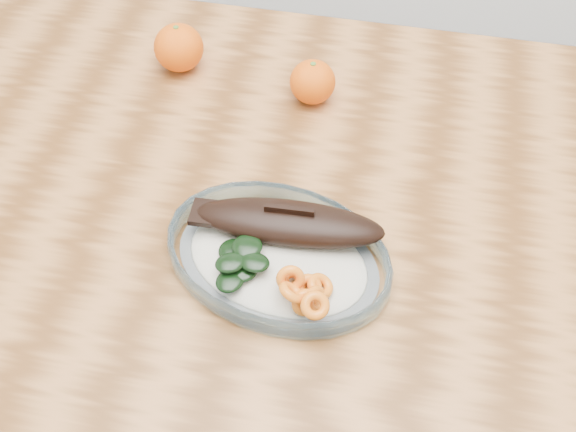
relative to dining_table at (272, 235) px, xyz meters
The scene contains 5 objects.
ground 0.65m from the dining_table, ahead, with size 3.00×3.00×0.00m, color slate.
dining_table is the anchor object (origin of this frame).
plated_meal 0.17m from the dining_table, 73.28° to the right, with size 0.60×0.60×0.08m.
orange_left 0.32m from the dining_table, 131.04° to the left, with size 0.08×0.08×0.08m, color #F35604.
orange_right 0.23m from the dining_table, 83.81° to the left, with size 0.07×0.07×0.07m, color #F35604.
Camera 1 is at (0.15, -0.63, 1.45)m, focal length 45.00 mm.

